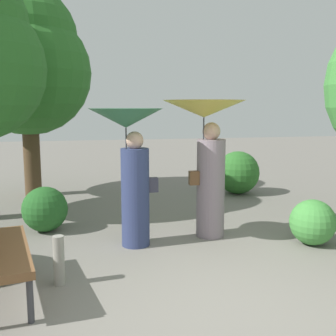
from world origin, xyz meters
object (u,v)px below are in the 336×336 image
Objects in this scene: person_left at (130,154)px; tree_near_left at (27,61)px; person_right at (207,143)px; path_marker_post at (59,261)px.

tree_near_left is (-1.66, 3.63, 1.55)m from person_left.
person_left is at bearing 90.99° from person_right.
person_left is 1.14m from person_right.
person_left is at bearing -65.38° from tree_near_left.
person_left is 0.43× the size of tree_near_left.
tree_near_left is at bearing 98.99° from path_marker_post.
tree_near_left is (-2.78, 3.46, 1.43)m from person_right.
person_right reaches higher than path_marker_post.
person_right is at bearing 31.79° from path_marker_post.
tree_near_left reaches higher than path_marker_post.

